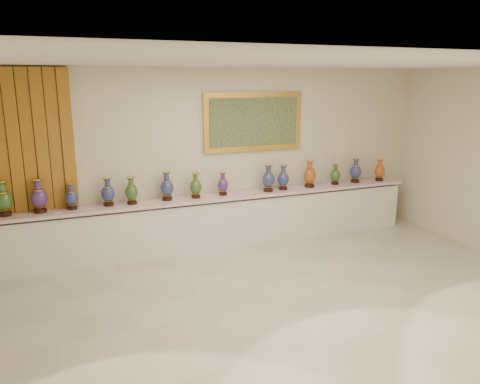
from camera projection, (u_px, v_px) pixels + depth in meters
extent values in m
plane|color=beige|center=(278.00, 302.00, 6.04)|extent=(8.00, 8.00, 0.00)
plane|color=beige|center=(214.00, 158.00, 7.95)|extent=(8.00, 0.00, 8.00)
plane|color=white|center=(283.00, 62.00, 5.34)|extent=(8.00, 8.00, 0.00)
cube|color=#B67E27|center=(18.00, 171.00, 6.79)|extent=(1.64, 0.14, 2.95)
cube|color=gold|center=(254.00, 122.00, 8.03)|extent=(1.80, 0.06, 1.00)
cube|color=#1B371C|center=(254.00, 122.00, 8.00)|extent=(1.62, 0.02, 0.82)
cube|color=white|center=(219.00, 223.00, 8.00)|extent=(7.20, 0.42, 0.81)
cube|color=beige|center=(219.00, 197.00, 7.87)|extent=(7.28, 0.48, 0.05)
cylinder|color=black|center=(5.00, 214.00, 6.70)|extent=(0.18, 0.18, 0.05)
cone|color=gold|center=(5.00, 210.00, 6.69)|extent=(0.16, 0.16, 0.03)
ellipsoid|color=black|center=(3.00, 201.00, 6.65)|extent=(0.30, 0.30, 0.30)
cylinder|color=gold|center=(2.00, 192.00, 6.62)|extent=(0.16, 0.16, 0.01)
cylinder|color=black|center=(2.00, 188.00, 6.61)|extent=(0.09, 0.09, 0.11)
cone|color=black|center=(1.00, 183.00, 6.59)|extent=(0.16, 0.16, 0.04)
cylinder|color=gold|center=(1.00, 181.00, 6.59)|extent=(0.17, 0.17, 0.01)
cylinder|color=black|center=(41.00, 211.00, 6.86)|extent=(0.18, 0.18, 0.05)
cone|color=gold|center=(40.00, 207.00, 6.85)|extent=(0.16, 0.16, 0.03)
ellipsoid|color=#25104B|center=(39.00, 198.00, 6.82)|extent=(0.26, 0.26, 0.29)
cylinder|color=gold|center=(38.00, 190.00, 6.79)|extent=(0.16, 0.16, 0.01)
cylinder|color=#25104B|center=(38.00, 185.00, 6.77)|extent=(0.09, 0.09, 0.11)
cone|color=#25104B|center=(37.00, 181.00, 6.76)|extent=(0.16, 0.16, 0.04)
cylinder|color=gold|center=(37.00, 179.00, 6.75)|extent=(0.16, 0.16, 0.01)
cylinder|color=black|center=(73.00, 208.00, 7.03)|extent=(0.14, 0.14, 0.04)
cone|color=gold|center=(72.00, 205.00, 7.02)|extent=(0.12, 0.12, 0.03)
ellipsoid|color=#0E1745|center=(72.00, 198.00, 7.00)|extent=(0.22, 0.22, 0.23)
cylinder|color=gold|center=(71.00, 191.00, 6.97)|extent=(0.13, 0.13, 0.01)
cylinder|color=#0E1745|center=(71.00, 188.00, 6.96)|extent=(0.07, 0.07, 0.08)
cone|color=#0E1745|center=(70.00, 184.00, 6.95)|extent=(0.13, 0.13, 0.03)
cylinder|color=gold|center=(70.00, 183.00, 6.94)|extent=(0.13, 0.13, 0.01)
cylinder|color=black|center=(109.00, 204.00, 7.23)|extent=(0.16, 0.16, 0.04)
cone|color=gold|center=(109.00, 201.00, 7.22)|extent=(0.14, 0.14, 0.03)
ellipsoid|color=#0E1745|center=(108.00, 193.00, 7.19)|extent=(0.27, 0.27, 0.26)
cylinder|color=gold|center=(108.00, 187.00, 7.17)|extent=(0.14, 0.14, 0.01)
cylinder|color=#0E1745|center=(107.00, 183.00, 7.15)|extent=(0.08, 0.08, 0.09)
cone|color=#0E1745|center=(107.00, 179.00, 7.14)|extent=(0.14, 0.14, 0.03)
cylinder|color=gold|center=(107.00, 178.00, 7.14)|extent=(0.14, 0.14, 0.01)
cylinder|color=black|center=(132.00, 203.00, 7.33)|extent=(0.15, 0.15, 0.04)
cone|color=gold|center=(132.00, 200.00, 7.32)|extent=(0.13, 0.13, 0.03)
ellipsoid|color=black|center=(132.00, 192.00, 7.29)|extent=(0.26, 0.26, 0.25)
cylinder|color=gold|center=(131.00, 186.00, 7.27)|extent=(0.14, 0.14, 0.01)
cylinder|color=black|center=(131.00, 182.00, 7.26)|extent=(0.08, 0.08, 0.09)
cone|color=black|center=(131.00, 178.00, 7.24)|extent=(0.14, 0.14, 0.03)
cylinder|color=gold|center=(131.00, 177.00, 7.24)|extent=(0.14, 0.14, 0.01)
cylinder|color=black|center=(167.00, 199.00, 7.56)|extent=(0.17, 0.17, 0.05)
cone|color=gold|center=(167.00, 196.00, 7.55)|extent=(0.15, 0.15, 0.03)
ellipsoid|color=#0E1745|center=(167.00, 188.00, 7.52)|extent=(0.28, 0.28, 0.27)
cylinder|color=gold|center=(167.00, 181.00, 7.49)|extent=(0.15, 0.15, 0.01)
cylinder|color=#0E1745|center=(166.00, 177.00, 7.48)|extent=(0.09, 0.09, 0.10)
cone|color=#0E1745|center=(166.00, 173.00, 7.46)|extent=(0.15, 0.15, 0.04)
cylinder|color=gold|center=(166.00, 172.00, 7.46)|extent=(0.15, 0.15, 0.01)
cylinder|color=black|center=(196.00, 197.00, 7.71)|extent=(0.15, 0.15, 0.04)
cone|color=gold|center=(196.00, 194.00, 7.70)|extent=(0.13, 0.13, 0.03)
ellipsoid|color=black|center=(196.00, 187.00, 7.67)|extent=(0.26, 0.26, 0.24)
cylinder|color=gold|center=(196.00, 181.00, 7.65)|extent=(0.13, 0.13, 0.01)
cylinder|color=black|center=(196.00, 178.00, 7.64)|extent=(0.08, 0.08, 0.09)
cone|color=black|center=(195.00, 174.00, 7.62)|extent=(0.13, 0.13, 0.03)
cylinder|color=gold|center=(195.00, 173.00, 7.62)|extent=(0.14, 0.14, 0.01)
cylinder|color=black|center=(223.00, 194.00, 7.90)|extent=(0.14, 0.14, 0.04)
cone|color=gold|center=(223.00, 191.00, 7.89)|extent=(0.12, 0.12, 0.03)
ellipsoid|color=#25104B|center=(223.00, 185.00, 7.87)|extent=(0.23, 0.23, 0.23)
cylinder|color=gold|center=(223.00, 179.00, 7.85)|extent=(0.12, 0.12, 0.01)
cylinder|color=#25104B|center=(223.00, 177.00, 7.83)|extent=(0.07, 0.07, 0.08)
cone|color=#25104B|center=(223.00, 173.00, 7.82)|extent=(0.12, 0.12, 0.03)
cylinder|color=gold|center=(223.00, 172.00, 7.82)|extent=(0.13, 0.13, 0.01)
cylinder|color=black|center=(268.00, 190.00, 8.16)|extent=(0.17, 0.17, 0.05)
cone|color=gold|center=(268.00, 187.00, 8.14)|extent=(0.15, 0.15, 0.03)
ellipsoid|color=#0E1745|center=(268.00, 180.00, 8.11)|extent=(0.26, 0.26, 0.27)
cylinder|color=gold|center=(268.00, 173.00, 8.08)|extent=(0.15, 0.15, 0.01)
cylinder|color=#0E1745|center=(268.00, 170.00, 8.07)|extent=(0.09, 0.09, 0.10)
cone|color=#0E1745|center=(269.00, 166.00, 8.05)|extent=(0.15, 0.15, 0.04)
cylinder|color=gold|center=(269.00, 165.00, 8.05)|extent=(0.15, 0.15, 0.01)
cylinder|color=black|center=(283.00, 188.00, 8.28)|extent=(0.16, 0.16, 0.04)
cone|color=gold|center=(283.00, 186.00, 8.27)|extent=(0.14, 0.14, 0.03)
ellipsoid|color=#0E1745|center=(283.00, 179.00, 8.24)|extent=(0.23, 0.23, 0.26)
cylinder|color=gold|center=(283.00, 173.00, 8.22)|extent=(0.14, 0.14, 0.01)
cylinder|color=#0E1745|center=(283.00, 170.00, 8.21)|extent=(0.08, 0.08, 0.09)
cone|color=#0E1745|center=(283.00, 166.00, 8.19)|extent=(0.14, 0.14, 0.03)
cylinder|color=gold|center=(284.00, 165.00, 8.19)|extent=(0.14, 0.14, 0.01)
cylinder|color=black|center=(309.00, 186.00, 8.48)|extent=(0.17, 0.17, 0.05)
cone|color=gold|center=(309.00, 183.00, 8.47)|extent=(0.15, 0.15, 0.03)
ellipsoid|color=maroon|center=(310.00, 176.00, 8.44)|extent=(0.25, 0.25, 0.28)
cylinder|color=gold|center=(310.00, 169.00, 8.41)|extent=(0.15, 0.15, 0.01)
cylinder|color=maroon|center=(310.00, 166.00, 8.40)|extent=(0.09, 0.09, 0.10)
cone|color=maroon|center=(310.00, 162.00, 8.38)|extent=(0.15, 0.15, 0.04)
cylinder|color=gold|center=(310.00, 161.00, 8.37)|extent=(0.16, 0.16, 0.01)
cylinder|color=black|center=(335.00, 183.00, 8.70)|extent=(0.14, 0.14, 0.04)
cone|color=gold|center=(335.00, 181.00, 8.69)|extent=(0.12, 0.12, 0.03)
ellipsoid|color=black|center=(335.00, 175.00, 8.67)|extent=(0.21, 0.21, 0.23)
cylinder|color=gold|center=(335.00, 170.00, 8.64)|extent=(0.12, 0.12, 0.01)
cylinder|color=black|center=(336.00, 168.00, 8.63)|extent=(0.07, 0.07, 0.08)
cone|color=black|center=(336.00, 165.00, 8.62)|extent=(0.12, 0.12, 0.03)
cylinder|color=gold|center=(336.00, 164.00, 8.62)|extent=(0.13, 0.13, 0.01)
cylinder|color=black|center=(355.00, 181.00, 8.88)|extent=(0.16, 0.16, 0.05)
cone|color=gold|center=(355.00, 178.00, 8.86)|extent=(0.14, 0.14, 0.03)
ellipsoid|color=#0E1745|center=(355.00, 172.00, 8.83)|extent=(0.28, 0.28, 0.27)
cylinder|color=gold|center=(356.00, 166.00, 8.81)|extent=(0.15, 0.15, 0.01)
cylinder|color=#0E1745|center=(356.00, 163.00, 8.79)|extent=(0.09, 0.09, 0.10)
cone|color=#0E1745|center=(356.00, 159.00, 8.78)|extent=(0.15, 0.15, 0.04)
cylinder|color=gold|center=(356.00, 158.00, 8.77)|extent=(0.15, 0.15, 0.01)
cylinder|color=black|center=(379.00, 179.00, 9.02)|extent=(0.15, 0.15, 0.04)
cone|color=gold|center=(379.00, 177.00, 9.01)|extent=(0.13, 0.13, 0.03)
ellipsoid|color=maroon|center=(380.00, 171.00, 8.98)|extent=(0.22, 0.22, 0.24)
cylinder|color=gold|center=(380.00, 166.00, 8.96)|extent=(0.13, 0.13, 0.01)
cylinder|color=maroon|center=(380.00, 163.00, 8.95)|extent=(0.08, 0.08, 0.09)
cone|color=maroon|center=(380.00, 160.00, 8.93)|extent=(0.13, 0.13, 0.03)
cylinder|color=gold|center=(381.00, 159.00, 8.93)|extent=(0.14, 0.14, 0.01)
cube|color=white|center=(58.00, 213.00, 6.83)|extent=(0.10, 0.06, 0.00)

